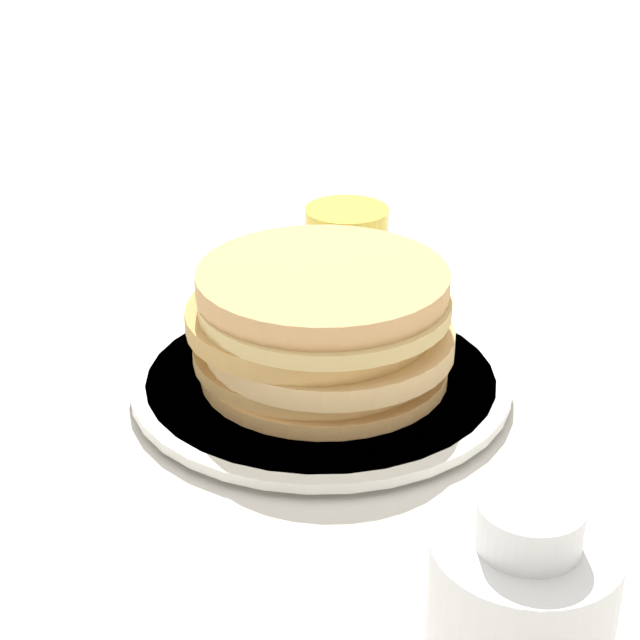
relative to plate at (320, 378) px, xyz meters
The scene contains 5 objects.
ground_plane 0.03m from the plate, 168.99° to the right, with size 4.00×4.00×0.00m, color silver.
plate is the anchor object (origin of this frame).
pancake_stack 0.04m from the plate, 17.85° to the left, with size 0.19×0.18×0.08m.
juice_glass 0.22m from the plate, 76.42° to the left, with size 0.08×0.08×0.06m.
cream_jug 0.30m from the plate, 79.02° to the right, with size 0.09×0.09×0.10m.
Camera 1 is at (-0.06, -0.67, 0.39)m, focal length 60.00 mm.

